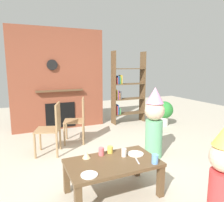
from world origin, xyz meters
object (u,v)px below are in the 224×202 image
object	(u,v)px
bookshelf	(126,91)
paper_cup_near_right	(155,159)
paper_cup_far_left	(101,151)
child_with_cone_hat	(224,172)
dining_chair_left	(53,126)
birthday_cake_slice	(86,155)
potted_plant_tall	(164,111)
paper_plate_front	(136,154)
dining_chair_middle	(79,117)
child_in_pink	(154,121)
coffee_table	(113,166)
paper_cup_near_left	(110,150)
paper_plate_rear	(89,175)
paper_cup_center	(124,153)

from	to	relation	value
bookshelf	paper_cup_near_right	size ratio (longest dim) A/B	17.83
paper_cup_far_left	child_with_cone_hat	size ratio (longest dim) A/B	0.10
paper_cup_far_left	dining_chair_left	size ratio (longest dim) A/B	0.11
paper_cup_near_right	birthday_cake_slice	bearing A→B (deg)	145.50
potted_plant_tall	paper_cup_near_right	bearing A→B (deg)	-129.87
paper_plate_front	dining_chair_middle	size ratio (longest dim) A/B	0.22
birthday_cake_slice	child_in_pink	xyz separation A→B (m)	(1.33, 0.49, 0.17)
coffee_table	paper_plate_front	xyz separation A→B (m)	(0.35, 0.06, 0.07)
bookshelf	dining_chair_middle	xyz separation A→B (m)	(-1.55, -0.93, -0.36)
child_in_pink	potted_plant_tall	size ratio (longest dim) A/B	1.88
bookshelf	child_in_pink	bearing A→B (deg)	-105.44
paper_cup_near_left	paper_cup_far_left	xyz separation A→B (m)	(-0.13, -0.02, 0.01)
coffee_table	paper_plate_front	bearing A→B (deg)	10.43
coffee_table	potted_plant_tall	distance (m)	3.25
paper_cup_near_left	dining_chair_left	distance (m)	1.38
bookshelf	dining_chair_left	world-z (taller)	bookshelf
coffee_table	paper_cup_near_right	world-z (taller)	paper_cup_near_right
paper_plate_front	potted_plant_tall	bearing A→B (deg)	45.15
paper_plate_rear	paper_cup_near_right	bearing A→B (deg)	-3.77
paper_cup_near_right	dining_chair_middle	size ratio (longest dim) A/B	0.12
birthday_cake_slice	potted_plant_tall	xyz separation A→B (m)	(2.69, 1.95, -0.08)
dining_chair_left	child_with_cone_hat	bearing A→B (deg)	135.65
dining_chair_left	child_in_pink	bearing A→B (deg)	171.10
paper_cup_near_right	paper_cup_center	xyz separation A→B (m)	(-0.24, 0.32, -0.00)
coffee_table	paper_cup_near_left	world-z (taller)	paper_cup_near_left
child_with_cone_hat	potted_plant_tall	bearing A→B (deg)	-69.23
paper_cup_near_left	child_with_cone_hat	bearing A→B (deg)	-58.96
bookshelf	dining_chair_left	distance (m)	2.52
paper_cup_far_left	paper_plate_front	bearing A→B (deg)	-20.48
paper_cup_near_right	paper_plate_rear	bearing A→B (deg)	176.23
paper_plate_rear	dining_chair_middle	bearing A→B (deg)	77.39
birthday_cake_slice	child_with_cone_hat	size ratio (longest dim) A/B	0.10
paper_cup_center	paper_cup_far_left	bearing A→B (deg)	148.32
paper_plate_front	child_in_pink	xyz separation A→B (m)	(0.73, 0.64, 0.20)
paper_cup_near_right	child_in_pink	size ratio (longest dim) A/B	0.09
paper_cup_center	paper_plate_rear	bearing A→B (deg)	-153.80
coffee_table	birthday_cake_slice	xyz separation A→B (m)	(-0.26, 0.22, 0.10)
bookshelf	paper_cup_near_left	distance (m)	3.08
paper_cup_near_right	paper_plate_front	world-z (taller)	paper_cup_near_right
paper_cup_near_left	dining_chair_left	size ratio (longest dim) A/B	0.10
paper_cup_near_right	paper_cup_center	world-z (taller)	paper_cup_near_right
coffee_table	paper_cup_center	bearing A→B (deg)	20.01
bookshelf	paper_plate_front	world-z (taller)	bookshelf
child_in_pink	bookshelf	bearing A→B (deg)	-138.52
child_in_pink	dining_chair_left	distance (m)	1.74
paper_cup_near_left	dining_chair_middle	world-z (taller)	dining_chair_middle
coffee_table	paper_cup_center	distance (m)	0.23
child_with_cone_hat	bookshelf	bearing A→B (deg)	-54.14
paper_cup_near_left	paper_plate_front	world-z (taller)	paper_cup_near_left
paper_cup_near_right	potted_plant_tall	size ratio (longest dim) A/B	0.17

